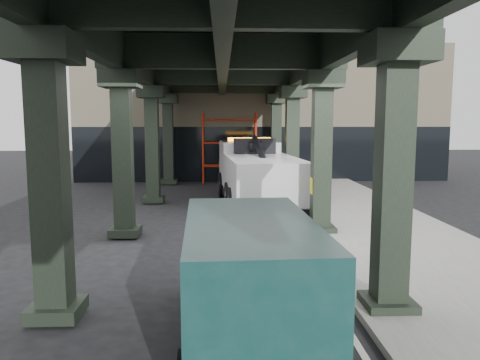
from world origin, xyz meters
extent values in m
plane|color=black|center=(0.00, 0.00, 0.00)|extent=(90.00, 90.00, 0.00)
cube|color=gray|center=(4.50, 2.00, 0.07)|extent=(5.00, 40.00, 0.15)
cube|color=silver|center=(1.70, 2.00, 0.01)|extent=(0.12, 38.00, 0.01)
cube|color=black|center=(2.60, -4.00, 2.50)|extent=(0.55, 0.55, 5.00)
cube|color=black|center=(2.60, -4.00, 4.75)|extent=(1.10, 1.10, 0.50)
cube|color=black|center=(2.60, -4.00, 0.18)|extent=(0.90, 0.90, 0.24)
cube|color=black|center=(2.60, 2.00, 2.50)|extent=(0.55, 0.55, 5.00)
cube|color=black|center=(2.60, 2.00, 4.75)|extent=(1.10, 1.10, 0.50)
cube|color=black|center=(2.60, 2.00, 0.18)|extent=(0.90, 0.90, 0.24)
cube|color=black|center=(2.60, 8.00, 2.50)|extent=(0.55, 0.55, 5.00)
cube|color=black|center=(2.60, 8.00, 4.75)|extent=(1.10, 1.10, 0.50)
cube|color=black|center=(2.60, 8.00, 0.18)|extent=(0.90, 0.90, 0.24)
cube|color=black|center=(2.60, 14.00, 2.50)|extent=(0.55, 0.55, 5.00)
cube|color=black|center=(2.60, 14.00, 4.75)|extent=(1.10, 1.10, 0.50)
cube|color=black|center=(2.60, 14.00, 0.18)|extent=(0.90, 0.90, 0.24)
cube|color=black|center=(-3.40, -4.00, 2.50)|extent=(0.55, 0.55, 5.00)
cube|color=black|center=(-3.40, -4.00, 4.75)|extent=(1.10, 1.10, 0.50)
cube|color=black|center=(-3.40, -4.00, 0.18)|extent=(0.90, 0.90, 0.24)
cube|color=black|center=(-3.40, 2.00, 2.50)|extent=(0.55, 0.55, 5.00)
cube|color=black|center=(-3.40, 2.00, 4.75)|extent=(1.10, 1.10, 0.50)
cube|color=black|center=(-3.40, 2.00, 0.18)|extent=(0.90, 0.90, 0.24)
cube|color=black|center=(-3.40, 8.00, 2.50)|extent=(0.55, 0.55, 5.00)
cube|color=black|center=(-3.40, 8.00, 4.75)|extent=(1.10, 1.10, 0.50)
cube|color=black|center=(-3.40, 8.00, 0.18)|extent=(0.90, 0.90, 0.24)
cube|color=black|center=(-3.40, 14.00, 2.50)|extent=(0.55, 0.55, 5.00)
cube|color=black|center=(-3.40, 14.00, 4.75)|extent=(1.10, 1.10, 0.50)
cube|color=black|center=(-3.40, 14.00, 0.18)|extent=(0.90, 0.90, 0.24)
cube|color=black|center=(2.60, 2.00, 5.55)|extent=(0.35, 32.00, 1.10)
cube|color=black|center=(-3.40, 2.00, 5.55)|extent=(0.35, 32.00, 1.10)
cube|color=black|center=(-0.40, 2.00, 5.55)|extent=(0.35, 32.00, 1.10)
cube|color=black|center=(-0.40, 2.00, 6.25)|extent=(7.40, 32.00, 0.30)
cube|color=#C6B793|center=(2.00, 20.00, 4.00)|extent=(22.00, 10.00, 8.00)
cylinder|color=red|center=(-1.50, 14.90, 2.00)|extent=(0.08, 0.08, 4.00)
cylinder|color=red|center=(-1.50, 14.10, 2.00)|extent=(0.08, 0.08, 4.00)
cylinder|color=red|center=(1.50, 14.90, 2.00)|extent=(0.08, 0.08, 4.00)
cylinder|color=red|center=(1.50, 14.10, 2.00)|extent=(0.08, 0.08, 4.00)
cylinder|color=red|center=(0.00, 14.90, 1.00)|extent=(3.00, 0.08, 0.08)
cylinder|color=red|center=(0.00, 14.90, 2.30)|extent=(3.00, 0.08, 0.08)
cylinder|color=red|center=(0.00, 14.90, 3.60)|extent=(3.00, 0.08, 0.08)
cube|color=black|center=(1.00, 6.45, 0.74)|extent=(1.67, 8.02, 0.27)
cube|color=silver|center=(0.79, 9.15, 1.64)|extent=(2.68, 2.73, 1.91)
cube|color=silver|center=(0.71, 10.26, 1.11)|extent=(2.54, 0.93, 0.96)
cube|color=black|center=(0.77, 9.41, 2.18)|extent=(2.43, 1.55, 0.90)
cube|color=silver|center=(1.09, 5.23, 1.43)|extent=(2.95, 5.49, 1.49)
cube|color=orange|center=(0.81, 8.94, 2.71)|extent=(1.93, 0.44, 0.17)
cube|color=black|center=(0.93, 7.35, 2.49)|extent=(1.74, 0.77, 0.64)
cylinder|color=black|center=(1.08, 5.45, 2.23)|extent=(0.54, 3.72, 1.42)
cube|color=black|center=(1.30, 2.54, 0.37)|extent=(0.43, 1.51, 0.19)
cube|color=black|center=(1.36, 1.80, 0.32)|extent=(1.71, 0.40, 0.19)
cylinder|color=black|center=(-0.40, 9.38, 0.58)|extent=(0.46, 1.19, 1.17)
cylinder|color=silver|center=(-0.40, 9.38, 0.58)|extent=(0.46, 0.67, 0.64)
cylinder|color=black|center=(1.93, 9.56, 0.58)|extent=(0.46, 1.19, 1.17)
cylinder|color=silver|center=(1.93, 9.56, 0.58)|extent=(0.46, 0.67, 0.64)
cylinder|color=black|center=(-0.13, 5.89, 0.58)|extent=(0.46, 1.19, 1.17)
cylinder|color=silver|center=(-0.13, 5.89, 0.58)|extent=(0.46, 0.67, 0.64)
cylinder|color=black|center=(2.20, 6.07, 0.58)|extent=(0.46, 1.19, 1.17)
cylinder|color=silver|center=(2.20, 6.07, 0.58)|extent=(0.46, 0.67, 0.64)
cylinder|color=black|center=(-0.02, 4.51, 0.58)|extent=(0.46, 1.19, 1.17)
cylinder|color=silver|center=(-0.02, 4.51, 0.58)|extent=(0.46, 0.67, 0.64)
cylinder|color=black|center=(2.31, 4.69, 0.58)|extent=(0.46, 1.19, 1.17)
cylinder|color=silver|center=(2.31, 4.69, 0.58)|extent=(0.46, 0.67, 0.64)
cube|color=#103A38|center=(-0.13, -2.91, 0.85)|extent=(1.87, 1.06, 0.80)
cube|color=#103A38|center=(-0.02, -5.36, 1.20)|extent=(2.04, 4.09, 1.74)
cube|color=olive|center=(-0.04, -5.00, 0.49)|extent=(2.12, 5.07, 0.31)
cube|color=black|center=(-0.11, -3.26, 1.56)|extent=(1.75, 0.46, 0.74)
cube|color=black|center=(-0.03, -5.09, 1.65)|extent=(2.04, 3.29, 0.49)
cube|color=silver|center=(-0.15, -2.43, 0.49)|extent=(1.79, 0.18, 0.27)
cylinder|color=black|center=(-1.02, -2.99, 0.37)|extent=(0.28, 0.76, 0.75)
cylinder|color=silver|center=(-1.02, -2.99, 0.37)|extent=(0.30, 0.42, 0.41)
cylinder|color=black|center=(0.76, -2.91, 0.37)|extent=(0.28, 0.76, 0.75)
cylinder|color=silver|center=(0.76, -2.91, 0.37)|extent=(0.30, 0.42, 0.41)
camera|label=1|loc=(-0.43, -12.11, 3.52)|focal=35.00mm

